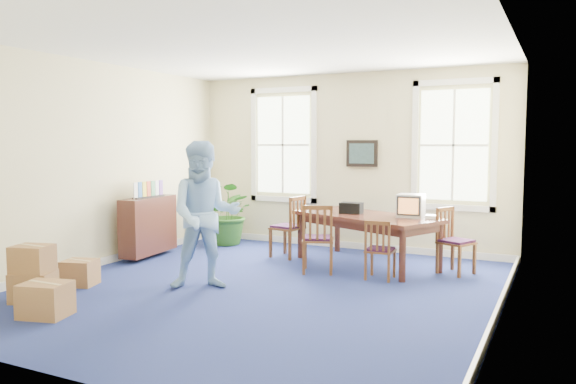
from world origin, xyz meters
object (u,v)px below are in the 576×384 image
at_px(conference_table, 366,240).
at_px(credenza, 149,230).
at_px(cardboard_boxes, 50,272).
at_px(potted_plant, 229,213).
at_px(man, 205,215).
at_px(crt_tv, 411,205).
at_px(chair_near_left, 318,238).

height_order(conference_table, credenza, credenza).
distance_m(conference_table, credenza, 3.65).
distance_m(credenza, cardboard_boxes, 2.72).
xyz_separation_m(credenza, potted_plant, (0.58, 1.63, 0.13)).
height_order(man, credenza, man).
xyz_separation_m(conference_table, potted_plant, (-2.91, 0.56, 0.21)).
xyz_separation_m(crt_tv, cardboard_boxes, (-3.51, -3.75, -0.62)).
bearing_deg(cardboard_boxes, crt_tv, 46.87).
relative_size(crt_tv, man, 0.21).
height_order(man, cardboard_boxes, man).
relative_size(conference_table, potted_plant, 1.94).
bearing_deg(cardboard_boxes, credenza, 104.42).
xyz_separation_m(chair_near_left, cardboard_boxes, (-2.33, -2.89, -0.15)).
distance_m(crt_tv, man, 3.22).
bearing_deg(man, potted_plant, 82.39).
xyz_separation_m(man, cardboard_boxes, (-1.35, -1.37, -0.62)).
relative_size(crt_tv, potted_plant, 0.35).
bearing_deg(conference_table, credenza, -139.05).
bearing_deg(credenza, chair_near_left, -0.66).
relative_size(chair_near_left, credenza, 0.85).
height_order(crt_tv, potted_plant, potted_plant).
distance_m(man, cardboard_boxes, 2.02).
xyz_separation_m(crt_tv, credenza, (-4.19, -1.12, -0.50)).
bearing_deg(conference_table, chair_near_left, -97.02).
xyz_separation_m(crt_tv, potted_plant, (-3.61, 0.50, -0.37)).
bearing_deg(potted_plant, conference_table, -10.86).
bearing_deg(cardboard_boxes, chair_near_left, 51.11).
bearing_deg(credenza, crt_tv, 9.34).
bearing_deg(cardboard_boxes, potted_plant, 91.27).
distance_m(conference_table, potted_plant, 2.97).
distance_m(chair_near_left, man, 1.87).
relative_size(conference_table, chair_near_left, 2.29).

